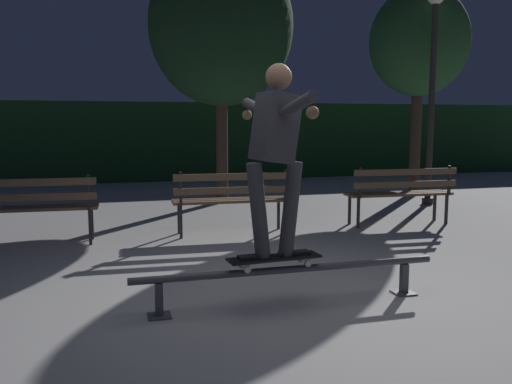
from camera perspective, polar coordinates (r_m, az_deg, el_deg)
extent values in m
plane|color=#ADAAA8|center=(4.69, 3.16, -11.42)|extent=(90.00, 90.00, 0.00)
cube|color=#193D1E|center=(14.49, -9.91, 5.32)|extent=(24.00, 1.20, 2.02)
cylinder|color=#47474C|center=(4.52, 3.56, -8.19)|extent=(2.62, 0.06, 0.06)
cube|color=#47474C|center=(4.35, -10.24, -11.19)|extent=(0.06, 0.06, 0.27)
cube|color=#47474C|center=(4.39, -10.20, -12.78)|extent=(0.18, 0.18, 0.01)
cube|color=#47474C|center=(5.01, 15.40, -8.84)|extent=(0.06, 0.06, 0.27)
cube|color=#47474C|center=(5.04, 15.35, -10.24)|extent=(0.18, 0.18, 0.01)
cube|color=black|center=(4.45, 1.96, -6.97)|extent=(0.79, 0.27, 0.02)
cube|color=black|center=(4.45, 1.96, -6.85)|extent=(0.78, 0.26, 0.00)
cube|color=#9E9EA3|center=(4.56, 5.06, -6.88)|extent=(0.06, 0.17, 0.02)
cube|color=#9E9EA3|center=(4.36, -1.29, -7.51)|extent=(0.06, 0.17, 0.02)
cylinder|color=beige|center=(4.50, 5.50, -7.54)|extent=(0.05, 0.03, 0.05)
cylinder|color=beige|center=(4.64, 4.62, -7.07)|extent=(0.05, 0.03, 0.05)
cylinder|color=beige|center=(4.30, -0.93, -8.22)|extent=(0.05, 0.03, 0.05)
cylinder|color=beige|center=(4.44, -1.63, -7.70)|extent=(0.05, 0.03, 0.05)
cube|color=black|center=(4.51, 4.09, -6.47)|extent=(0.27, 0.12, 0.03)
cube|color=black|center=(4.38, -0.23, -6.88)|extent=(0.27, 0.12, 0.03)
cylinder|color=#333338|center=(4.42, 3.66, -1.79)|extent=(0.22, 0.14, 0.79)
cylinder|color=#333338|center=(4.32, 0.27, -2.00)|extent=(0.22, 0.14, 0.79)
cube|color=#2D2D33|center=(4.31, 2.02, 6.80)|extent=(0.36, 0.39, 0.57)
cylinder|color=#2D2D33|center=(3.96, 4.18, 9.04)|extent=(0.14, 0.61, 0.21)
cylinder|color=#2D2D33|center=(4.66, 0.21, 8.81)|extent=(0.14, 0.61, 0.21)
sphere|color=brown|center=(3.71, 6.00, 8.36)|extent=(0.09, 0.09, 0.09)
sphere|color=brown|center=(4.93, -0.96, 8.16)|extent=(0.09, 0.09, 0.09)
sphere|color=brown|center=(4.34, 2.42, 12.09)|extent=(0.21, 0.21, 0.21)
cube|color=#282623|center=(7.30, -16.97, -3.12)|extent=(0.04, 0.04, 0.44)
cube|color=#282623|center=(6.98, -17.15, -3.59)|extent=(0.04, 0.04, 0.44)
cube|color=#282623|center=(6.87, -17.31, -0.05)|extent=(0.04, 0.04, 0.44)
cube|color=brown|center=(7.32, -22.55, -1.44)|extent=(1.60, 0.16, 0.04)
cube|color=brown|center=(7.19, -22.74, -1.60)|extent=(1.60, 0.16, 0.04)
cube|color=brown|center=(7.05, -22.93, -1.78)|extent=(1.60, 0.16, 0.04)
cube|color=brown|center=(6.96, -23.09, -0.55)|extent=(1.60, 0.11, 0.09)
cube|color=brown|center=(6.94, -23.17, 0.92)|extent=(1.60, 0.11, 0.09)
cube|color=#282623|center=(7.66, 2.39, -2.31)|extent=(0.04, 0.04, 0.44)
cube|color=#282623|center=(7.35, 3.05, -2.72)|extent=(0.04, 0.04, 0.44)
cube|color=#282623|center=(7.25, 3.16, 0.65)|extent=(0.04, 0.04, 0.44)
cube|color=#282623|center=(7.41, -8.17, -2.70)|extent=(0.04, 0.04, 0.44)
cube|color=#282623|center=(7.10, -7.96, -3.15)|extent=(0.04, 0.04, 0.44)
cube|color=#282623|center=(6.99, -7.99, 0.34)|extent=(0.04, 0.04, 0.44)
cube|color=brown|center=(7.45, -2.79, -0.74)|extent=(1.60, 0.16, 0.04)
cube|color=brown|center=(7.31, -2.59, -0.89)|extent=(1.60, 0.16, 0.04)
cube|color=brown|center=(7.17, -2.39, -1.05)|extent=(1.60, 0.16, 0.04)
cube|color=brown|center=(7.08, -2.30, 0.17)|extent=(1.60, 0.11, 0.09)
cube|color=brown|center=(7.06, -2.30, 1.62)|extent=(1.60, 0.11, 0.09)
cube|color=#282623|center=(8.77, 18.39, -1.44)|extent=(0.04, 0.04, 0.44)
cube|color=#282623|center=(8.50, 19.51, -1.76)|extent=(0.04, 0.04, 0.44)
cube|color=#282623|center=(8.41, 19.78, 1.16)|extent=(0.04, 0.04, 0.44)
cube|color=#282623|center=(8.13, 9.87, -1.84)|extent=(0.04, 0.04, 0.44)
cube|color=#282623|center=(7.84, 10.78, -2.21)|extent=(0.04, 0.04, 0.44)
cube|color=#282623|center=(7.74, 10.97, 0.96)|extent=(0.04, 0.04, 0.44)
cube|color=brown|center=(8.38, 14.41, -0.05)|extent=(1.60, 0.16, 0.04)
cube|color=brown|center=(8.25, 14.85, -0.18)|extent=(1.60, 0.16, 0.04)
cube|color=brown|center=(8.13, 15.31, -0.30)|extent=(1.60, 0.16, 0.04)
cube|color=brown|center=(8.05, 15.58, 0.78)|extent=(1.60, 0.11, 0.09)
cube|color=brown|center=(8.03, 15.63, 2.05)|extent=(1.60, 0.11, 0.09)
cylinder|color=#3D2D23|center=(10.23, -3.62, 4.91)|extent=(0.22, 0.22, 2.13)
ellipsoid|color=black|center=(10.36, -3.73, 17.13)|extent=(2.66, 2.66, 2.92)
cylinder|color=#3D2D23|center=(11.75, 16.52, 5.32)|extent=(0.22, 0.22, 2.29)
ellipsoid|color=#234C28|center=(11.86, 16.88, 15.00)|extent=(2.01, 2.01, 2.21)
cylinder|color=#282623|center=(10.40, 18.08, 8.64)|extent=(0.11, 0.11, 3.60)
cylinder|color=#282623|center=(10.50, 17.70, -0.89)|extent=(0.20, 0.20, 0.12)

